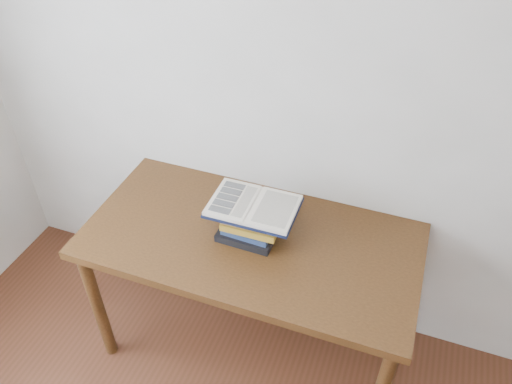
% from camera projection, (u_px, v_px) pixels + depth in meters
% --- Properties ---
extents(desk, '(1.51, 0.76, 0.81)m').
position_uv_depth(desk, '(251.00, 252.00, 2.31)').
color(desk, '#4E2D13').
rests_on(desk, ground).
extents(book_stack, '(0.27, 0.21, 0.15)m').
position_uv_depth(book_stack, '(250.00, 223.00, 2.20)').
color(book_stack, black).
rests_on(book_stack, desk).
extents(open_book, '(0.38, 0.27, 0.03)m').
position_uv_depth(open_book, '(254.00, 206.00, 2.16)').
color(open_book, black).
rests_on(open_book, book_stack).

